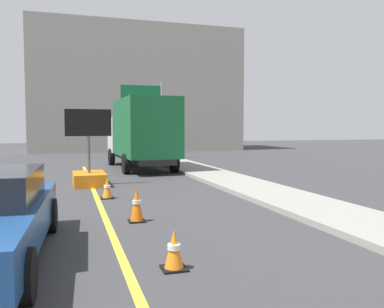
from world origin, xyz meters
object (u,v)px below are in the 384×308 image
Objects in this scene: highway_guide_sign at (150,107)px; traffic_cone_mid_lane at (174,250)px; traffic_cone_far_lane at (137,205)px; traffic_cone_curbside at (107,188)px; arrow_board_trailer at (89,172)px; box_truck at (141,132)px.

traffic_cone_mid_lane is (-3.78, -20.57, -3.14)m from highway_guide_sign.
highway_guide_sign is at bearing 77.71° from traffic_cone_far_lane.
traffic_cone_curbside is (-4.15, -14.34, -3.12)m from highway_guide_sign.
traffic_cone_far_lane is (0.70, -6.05, -0.11)m from arrow_board_trailer.
arrow_board_trailer is at bearing 96.63° from traffic_cone_far_lane.
highway_guide_sign is 6.54× the size of traffic_cone_far_lane.
arrow_board_trailer is at bearing 97.00° from traffic_cone_curbside.
traffic_cone_curbside is at bearing 96.28° from traffic_cone_far_lane.
traffic_cone_far_lane is at bearing -100.62° from box_truck.
traffic_cone_far_lane is at bearing -102.29° from highway_guide_sign.
highway_guide_sign is at bearing 73.87° from traffic_cone_curbside.
highway_guide_sign reaches higher than traffic_cone_mid_lane.
highway_guide_sign is 8.62× the size of traffic_cone_mid_lane.
traffic_cone_mid_lane is at bearing -100.41° from highway_guide_sign.
traffic_cone_far_lane is 3.14m from traffic_cone_curbside.
traffic_cone_curbside is at bearing 93.37° from traffic_cone_mid_lane.
traffic_cone_mid_lane is at bearing -98.25° from box_truck.
arrow_board_trailer is 6.09m from traffic_cone_far_lane.
box_truck is 6.74m from highway_guide_sign.
traffic_cone_curbside is at bearing -106.87° from box_truck.
highway_guide_sign is at bearing 68.46° from arrow_board_trailer.
highway_guide_sign is 21.15m from traffic_cone_mid_lane.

